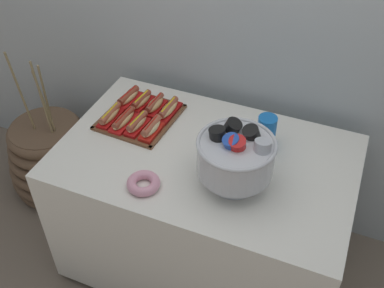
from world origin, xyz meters
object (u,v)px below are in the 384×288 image
object	(u,v)px
buffet_table	(204,209)
hot_dog_6	(155,105)
hot_dog_5	(142,101)
cup_stack	(266,132)
serving_tray	(140,117)
hot_dog_2	(137,124)
hot_dog_3	(151,128)
punch_bowl	(236,155)
floor_vase	(52,158)
hot_dog_1	(124,120)
hot_dog_0	(110,116)
hot_dog_7	(168,109)
hot_dog_4	(129,97)
donut	(143,183)

from	to	relation	value
buffet_table	hot_dog_6	size ratio (longest dim) A/B	8.45
hot_dog_5	cup_stack	distance (m)	0.65
hot_dog_6	serving_tray	bearing A→B (deg)	-117.83
hot_dog_2	hot_dog_3	distance (m)	0.08
buffet_table	hot_dog_2	size ratio (longest dim) A/B	8.26
hot_dog_5	punch_bowl	xyz separation A→B (m)	(0.59, -0.32, 0.12)
hot_dog_6	cup_stack	xyz separation A→B (m)	(0.57, -0.04, 0.04)
punch_bowl	floor_vase	bearing A→B (deg)	167.19
serving_tray	hot_dog_1	bearing A→B (deg)	-117.83
hot_dog_0	hot_dog_2	size ratio (longest dim) A/B	1.08
serving_tray	hot_dog_3	size ratio (longest dim) A/B	2.44
hot_dog_7	hot_dog_3	bearing A→B (deg)	-93.38
floor_vase	hot_dog_4	distance (m)	0.81
hot_dog_7	hot_dog_5	bearing A→B (deg)	176.62
hot_dog_0	serving_tray	bearing A→B (deg)	32.87
hot_dog_4	hot_dog_6	world-z (taller)	same
hot_dog_1	hot_dog_0	bearing A→B (deg)	176.62
floor_vase	hot_dog_7	size ratio (longest dim) A/B	5.47
donut	hot_dog_1	bearing A→B (deg)	129.74
floor_vase	serving_tray	world-z (taller)	floor_vase
hot_dog_1	donut	world-z (taller)	hot_dog_1
serving_tray	hot_dog_5	xyz separation A→B (m)	(-0.03, 0.08, 0.03)
hot_dog_1	hot_dog_4	size ratio (longest dim) A/B	1.09
hot_dog_5	cup_stack	size ratio (longest dim) A/B	1.03
hot_dog_7	hot_dog_0	bearing A→B (deg)	-147.13
floor_vase	hot_dog_2	size ratio (longest dim) A/B	6.32
buffet_table	punch_bowl	bearing A→B (deg)	-33.74
hot_dog_6	donut	bearing A→B (deg)	-69.27
cup_stack	hot_dog_6	bearing A→B (deg)	175.57
hot_dog_2	donut	bearing A→B (deg)	-58.77
buffet_table	floor_vase	bearing A→B (deg)	171.06
floor_vase	hot_dog_3	world-z (taller)	floor_vase
hot_dog_4	hot_dog_7	distance (m)	0.23
hot_dog_0	hot_dog_4	world-z (taller)	hot_dog_4
floor_vase	hot_dog_1	world-z (taller)	floor_vase
hot_dog_5	hot_dog_7	xyz separation A→B (m)	(0.15, -0.01, -0.00)
punch_bowl	cup_stack	size ratio (longest dim) A/B	1.98
hot_dog_2	hot_dog_6	bearing A→B (deg)	86.62
hot_dog_5	donut	xyz separation A→B (m)	(0.26, -0.49, -0.01)
hot_dog_7	punch_bowl	xyz separation A→B (m)	(0.44, -0.31, 0.12)
hot_dog_6	hot_dog_3	bearing A→B (deg)	-68.94
floor_vase	cup_stack	distance (m)	1.43
hot_dog_4	serving_tray	bearing A→B (deg)	-39.64
punch_bowl	donut	world-z (taller)	punch_bowl
hot_dog_4	hot_dog_5	bearing A→B (deg)	-3.38
floor_vase	cup_stack	bearing A→B (deg)	-0.30
hot_dog_2	hot_dog_3	xyz separation A→B (m)	(0.07, -0.00, -0.00)
hot_dog_0	cup_stack	distance (m)	0.74
hot_dog_5	hot_dog_3	bearing A→B (deg)	-51.11
hot_dog_2	punch_bowl	world-z (taller)	punch_bowl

